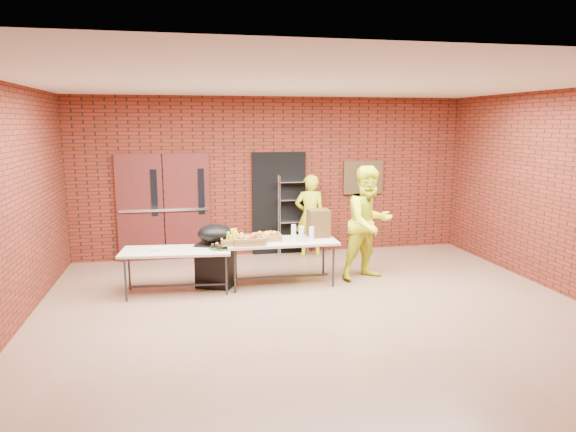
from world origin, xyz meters
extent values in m
cube|color=#89654A|center=(0.00, 0.00, -0.02)|extent=(8.00, 7.00, 0.04)
cube|color=silver|center=(0.00, 0.00, 3.22)|extent=(8.00, 7.00, 0.04)
cube|color=maroon|center=(0.00, 3.52, 1.60)|extent=(8.00, 0.04, 3.20)
cube|color=maroon|center=(0.00, -3.52, 1.60)|extent=(8.00, 0.04, 3.20)
cube|color=maroon|center=(-4.02, 0.00, 1.60)|extent=(0.04, 7.00, 3.20)
cube|color=maroon|center=(4.02, 0.00, 1.60)|extent=(0.04, 7.00, 3.20)
cube|color=#4F1617|center=(-2.65, 3.44, 1.05)|extent=(0.88, 0.08, 2.10)
cube|color=#4F1617|center=(-1.75, 3.44, 1.05)|extent=(0.88, 0.08, 2.10)
cube|color=black|center=(-2.37, 3.39, 1.35)|extent=(0.12, 0.02, 0.90)
cube|color=black|center=(-1.47, 3.39, 1.35)|extent=(0.12, 0.02, 0.90)
cube|color=silver|center=(-2.20, 3.38, 1.00)|extent=(1.70, 0.04, 0.05)
cube|color=black|center=(0.10, 3.46, 1.05)|extent=(1.10, 0.06, 2.10)
cube|color=#45331B|center=(1.90, 3.45, 1.55)|extent=(0.85, 0.04, 0.70)
cube|color=beige|center=(-1.96, 1.31, 0.68)|extent=(1.77, 0.88, 0.04)
cube|color=#2E2F33|center=(-1.96, 1.31, 0.11)|extent=(1.51, 0.19, 0.03)
cylinder|color=#2E2F33|center=(-2.72, 1.59, 0.33)|extent=(0.03, 0.03, 0.66)
cylinder|color=#2E2F33|center=(-1.20, 1.59, 0.33)|extent=(0.03, 0.03, 0.66)
cylinder|color=#2E2F33|center=(-2.72, 1.02, 0.33)|extent=(0.03, 0.03, 0.66)
cylinder|color=#2E2F33|center=(-1.20, 1.02, 0.33)|extent=(0.03, 0.03, 0.66)
cube|color=beige|center=(-0.25, 1.40, 0.73)|extent=(1.84, 0.78, 0.04)
cube|color=#2E2F33|center=(-0.25, 1.40, 0.12)|extent=(1.63, 0.06, 0.03)
cylinder|color=#2E2F33|center=(-1.06, 1.70, 0.36)|extent=(0.04, 0.04, 0.71)
cylinder|color=#2E2F33|center=(0.56, 1.70, 0.36)|extent=(0.04, 0.04, 0.71)
cylinder|color=#2E2F33|center=(-1.06, 1.09, 0.36)|extent=(0.04, 0.04, 0.71)
cylinder|color=#2E2F33|center=(0.56, 1.09, 0.36)|extent=(0.04, 0.04, 0.71)
cube|color=#A16D40|center=(-1.04, 1.30, 0.79)|extent=(0.43, 0.33, 0.07)
cube|color=#A16D40|center=(-0.48, 1.46, 0.79)|extent=(0.44, 0.34, 0.07)
cube|color=#A16D40|center=(-0.81, 1.25, 0.79)|extent=(0.50, 0.39, 0.08)
cylinder|color=#15501F|center=(-1.26, 1.26, 0.71)|extent=(0.38, 0.38, 0.01)
cube|color=silver|center=(-2.25, 1.25, 0.73)|extent=(0.17, 0.12, 0.06)
cube|color=#4F371B|center=(0.43, 1.57, 0.99)|extent=(0.36, 0.32, 0.47)
cylinder|color=silver|center=(0.07, 1.29, 0.88)|extent=(0.08, 0.08, 0.25)
cylinder|color=silver|center=(0.23, 1.24, 0.87)|extent=(0.08, 0.08, 0.24)
cylinder|color=silver|center=(-0.03, 1.46, 0.87)|extent=(0.08, 0.08, 0.25)
cube|color=black|center=(-1.33, 1.53, 0.37)|extent=(0.71, 0.66, 0.73)
ellipsoid|color=black|center=(-1.33, 1.53, 0.89)|extent=(0.71, 0.66, 0.31)
imported|color=yellow|center=(0.67, 3.10, 0.83)|extent=(0.63, 0.43, 1.67)
imported|color=yellow|center=(1.29, 1.43, 0.98)|extent=(1.14, 1.00, 1.96)
camera|label=1|loc=(-1.82, -6.76, 2.67)|focal=32.00mm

